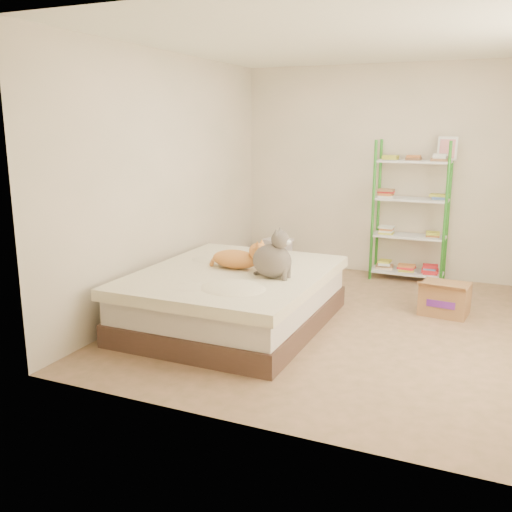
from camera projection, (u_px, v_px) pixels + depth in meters
The scene contains 7 objects.
room at pixel (347, 189), 5.21m from camera, with size 3.81×4.21×2.61m.
bed at pixel (234, 298), 5.44m from camera, with size 1.67×2.08×0.53m.
orange_cat at pixel (235, 257), 5.47m from camera, with size 0.56×0.30×0.23m, color #F0AA42, non-canonical shape.
grey_cat at pixel (272, 254), 5.11m from camera, with size 0.32×0.39×0.44m, color slate, non-canonical shape.
shelf_unit at pixel (411, 214), 6.88m from camera, with size 0.91×0.36×1.74m.
cardboard_box at pixel (445, 299), 5.75m from camera, with size 0.49×0.48×0.37m.
white_bin at pixel (278, 253), 7.66m from camera, with size 0.39×0.36×0.38m.
Camera 1 is at (1.33, -5.11, 1.89)m, focal length 40.00 mm.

